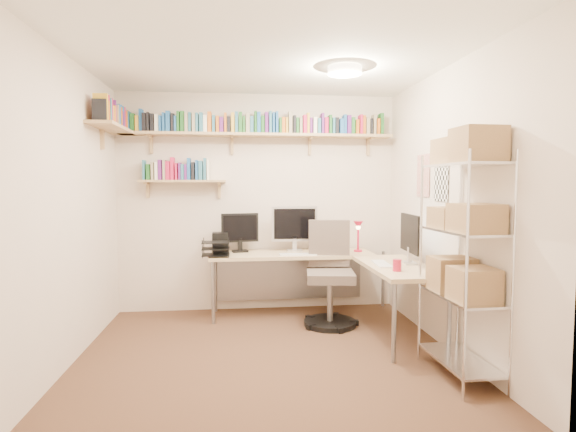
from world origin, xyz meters
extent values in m
plane|color=#3F291B|center=(0.00, 0.00, 0.00)|extent=(3.20, 3.20, 0.00)
cube|color=beige|center=(0.00, 1.50, 1.25)|extent=(3.20, 0.04, 2.50)
cube|color=beige|center=(-1.60, 0.00, 1.25)|extent=(0.04, 3.00, 2.50)
cube|color=beige|center=(1.60, 0.00, 1.25)|extent=(0.04, 3.00, 2.50)
cube|color=beige|center=(0.00, -1.50, 1.25)|extent=(3.20, 0.04, 2.50)
cube|color=white|center=(0.00, 0.00, 2.50)|extent=(3.20, 3.00, 0.04)
cube|color=silver|center=(1.59, 0.55, 1.55)|extent=(0.01, 0.30, 0.42)
cube|color=white|center=(1.59, 0.15, 1.50)|extent=(0.01, 0.28, 0.38)
cylinder|color=#FFEAC6|center=(0.70, 0.20, 2.46)|extent=(0.30, 0.30, 0.06)
cube|color=tan|center=(0.00, 1.38, 2.02)|extent=(3.05, 0.25, 0.03)
cube|color=tan|center=(-1.48, 0.95, 2.02)|extent=(0.25, 1.00, 0.03)
cube|color=tan|center=(-0.85, 1.40, 1.50)|extent=(0.95, 0.20, 0.02)
cube|color=tan|center=(-1.20, 1.44, 1.95)|extent=(0.03, 0.20, 0.20)
cube|color=tan|center=(-0.30, 1.44, 1.95)|extent=(0.03, 0.20, 0.20)
cube|color=tan|center=(0.60, 1.44, 1.95)|extent=(0.03, 0.20, 0.20)
cube|color=tan|center=(1.30, 1.44, 1.95)|extent=(0.03, 0.20, 0.20)
cube|color=#C51A47|center=(-1.47, 1.38, 2.12)|extent=(0.03, 0.12, 0.17)
cube|color=#2C6C85|center=(-1.42, 1.38, 2.14)|extent=(0.04, 0.12, 0.22)
cube|color=#206123|center=(-1.37, 1.38, 2.13)|extent=(0.04, 0.13, 0.19)
cube|color=gold|center=(-1.32, 1.38, 2.12)|extent=(0.03, 0.14, 0.17)
cube|color=#1E599E|center=(-1.28, 1.38, 2.16)|extent=(0.03, 0.12, 0.24)
cube|color=black|center=(-1.25, 1.38, 2.14)|extent=(0.04, 0.15, 0.20)
cube|color=black|center=(-1.21, 1.38, 2.14)|extent=(0.02, 0.14, 0.21)
cube|color=black|center=(-1.16, 1.38, 2.13)|extent=(0.04, 0.13, 0.20)
cube|color=white|center=(-1.12, 1.38, 2.13)|extent=(0.04, 0.12, 0.19)
cube|color=#1E599E|center=(-1.08, 1.38, 2.12)|extent=(0.03, 0.13, 0.18)
cube|color=#1E599E|center=(-1.04, 1.38, 2.14)|extent=(0.03, 0.12, 0.21)
cube|color=#1E599E|center=(-0.99, 1.38, 2.15)|extent=(0.04, 0.13, 0.23)
cube|color=black|center=(-0.95, 1.38, 2.14)|extent=(0.03, 0.13, 0.20)
cube|color=#1E599E|center=(-0.92, 1.38, 2.12)|extent=(0.02, 0.14, 0.18)
cube|color=#206123|center=(-0.89, 1.38, 2.15)|extent=(0.03, 0.12, 0.23)
cube|color=#206123|center=(-0.84, 1.38, 2.15)|extent=(0.04, 0.11, 0.23)
cube|color=gray|center=(-0.80, 1.38, 2.14)|extent=(0.03, 0.14, 0.21)
cube|color=#2C6C85|center=(-0.76, 1.38, 2.14)|extent=(0.03, 0.11, 0.22)
cube|color=gray|center=(-0.72, 1.38, 2.14)|extent=(0.03, 0.15, 0.21)
cube|color=#2C6C85|center=(-0.68, 1.38, 2.14)|extent=(0.03, 0.13, 0.21)
cube|color=#2C6C85|center=(-0.64, 1.38, 2.14)|extent=(0.04, 0.14, 0.22)
cube|color=white|center=(-0.59, 1.38, 2.13)|extent=(0.04, 0.13, 0.19)
cube|color=#C45F17|center=(-0.55, 1.38, 2.15)|extent=(0.04, 0.13, 0.23)
cube|color=#2C6C85|center=(-0.50, 1.38, 2.13)|extent=(0.03, 0.13, 0.19)
cube|color=#C45F17|center=(-0.46, 1.38, 2.13)|extent=(0.03, 0.15, 0.18)
cube|color=#5E1E72|center=(-0.42, 1.38, 2.12)|extent=(0.04, 0.11, 0.17)
cube|color=#C45F17|center=(-0.37, 1.38, 2.15)|extent=(0.03, 0.12, 0.22)
cube|color=black|center=(-0.33, 1.38, 2.12)|extent=(0.04, 0.13, 0.18)
cube|color=gold|center=(-0.29, 1.38, 2.15)|extent=(0.04, 0.12, 0.22)
cube|color=#2C6C85|center=(-0.25, 1.38, 2.15)|extent=(0.03, 0.12, 0.23)
cube|color=#206123|center=(-0.20, 1.38, 2.15)|extent=(0.04, 0.15, 0.23)
cube|color=#206123|center=(-0.17, 1.38, 2.13)|extent=(0.03, 0.12, 0.18)
cube|color=gray|center=(-0.12, 1.38, 2.15)|extent=(0.04, 0.13, 0.23)
cube|color=#2C6C85|center=(-0.08, 1.38, 2.13)|extent=(0.04, 0.14, 0.19)
cube|color=#206123|center=(-0.04, 1.38, 2.16)|extent=(0.03, 0.11, 0.25)
cube|color=#1E599E|center=(0.00, 1.38, 2.15)|extent=(0.04, 0.14, 0.23)
cube|color=#206123|center=(0.04, 1.38, 2.13)|extent=(0.04, 0.13, 0.19)
cube|color=#5E1E72|center=(0.09, 1.38, 2.15)|extent=(0.04, 0.14, 0.24)
cube|color=#2C6C85|center=(0.13, 1.38, 2.16)|extent=(0.03, 0.13, 0.25)
cube|color=#1E599E|center=(0.17, 1.38, 2.15)|extent=(0.02, 0.12, 0.24)
cube|color=#1E599E|center=(0.20, 1.38, 2.16)|extent=(0.03, 0.14, 0.24)
cube|color=#206123|center=(0.24, 1.38, 2.12)|extent=(0.02, 0.13, 0.18)
cube|color=#C45F17|center=(0.28, 1.38, 2.13)|extent=(0.04, 0.13, 0.18)
cube|color=gold|center=(0.32, 1.38, 2.13)|extent=(0.02, 0.11, 0.18)
cube|color=gray|center=(0.36, 1.38, 2.16)|extent=(0.04, 0.13, 0.25)
cube|color=black|center=(0.40, 1.38, 2.14)|extent=(0.03, 0.12, 0.20)
cube|color=#206123|center=(0.44, 1.38, 2.13)|extent=(0.03, 0.12, 0.18)
cube|color=gray|center=(0.48, 1.38, 2.13)|extent=(0.03, 0.12, 0.18)
cube|color=#C51A47|center=(0.52, 1.38, 2.14)|extent=(0.04, 0.14, 0.21)
cube|color=gold|center=(0.56, 1.38, 2.15)|extent=(0.03, 0.12, 0.24)
cube|color=#5E1E72|center=(0.59, 1.38, 2.13)|extent=(0.02, 0.14, 0.18)
cube|color=white|center=(0.64, 1.38, 2.13)|extent=(0.04, 0.14, 0.19)
cube|color=#2C6C85|center=(0.69, 1.38, 2.12)|extent=(0.03, 0.13, 0.18)
cube|color=#5E1E72|center=(0.73, 1.38, 2.15)|extent=(0.03, 0.14, 0.24)
cube|color=#C51A47|center=(0.77, 1.38, 2.13)|extent=(0.04, 0.12, 0.19)
cube|color=#206123|center=(0.81, 1.38, 2.14)|extent=(0.03, 0.14, 0.22)
cube|color=#2C6C85|center=(0.85, 1.38, 2.13)|extent=(0.03, 0.15, 0.19)
cube|color=black|center=(0.89, 1.38, 2.13)|extent=(0.04, 0.13, 0.19)
cube|color=#1E599E|center=(0.95, 1.38, 2.12)|extent=(0.04, 0.15, 0.18)
cube|color=#1E599E|center=(0.99, 1.38, 2.15)|extent=(0.03, 0.13, 0.22)
cube|color=#5E1E72|center=(1.03, 1.38, 2.14)|extent=(0.04, 0.13, 0.22)
cube|color=#206123|center=(1.08, 1.38, 2.13)|extent=(0.04, 0.12, 0.19)
cube|color=#C45F17|center=(1.13, 1.38, 2.12)|extent=(0.04, 0.12, 0.17)
cube|color=#C51A47|center=(1.18, 1.38, 2.15)|extent=(0.03, 0.12, 0.23)
cube|color=#C45F17|center=(1.21, 1.38, 2.14)|extent=(0.03, 0.12, 0.22)
cube|color=gray|center=(1.26, 1.38, 2.13)|extent=(0.04, 0.12, 0.20)
cube|color=black|center=(1.29, 1.38, 2.13)|extent=(0.03, 0.13, 0.18)
cube|color=gray|center=(1.33, 1.38, 2.15)|extent=(0.03, 0.12, 0.23)
cube|color=#C45F17|center=(1.38, 1.38, 2.13)|extent=(0.03, 0.15, 0.18)
cube|color=#206123|center=(1.42, 1.38, 2.16)|extent=(0.04, 0.13, 0.25)
cube|color=black|center=(-1.48, 0.51, 2.13)|extent=(0.12, 0.02, 0.19)
cube|color=gold|center=(-1.48, 0.55, 2.16)|extent=(0.13, 0.03, 0.25)
cube|color=#C45F17|center=(-1.48, 0.59, 2.13)|extent=(0.14, 0.03, 0.19)
cube|color=#C51A47|center=(-1.48, 0.62, 2.16)|extent=(0.12, 0.04, 0.25)
cube|color=#2C6C85|center=(-1.48, 0.66, 2.15)|extent=(0.13, 0.03, 0.23)
cube|color=#C51A47|center=(-1.48, 0.70, 2.15)|extent=(0.14, 0.02, 0.24)
cube|color=gold|center=(-1.48, 0.74, 2.12)|extent=(0.13, 0.03, 0.17)
cube|color=#C45F17|center=(-1.48, 0.78, 2.12)|extent=(0.13, 0.03, 0.18)
cube|color=#C45F17|center=(-1.48, 0.83, 2.13)|extent=(0.12, 0.04, 0.19)
cube|color=#5E1E72|center=(-1.48, 0.87, 2.16)|extent=(0.11, 0.03, 0.25)
cube|color=#C45F17|center=(-1.48, 0.90, 2.13)|extent=(0.11, 0.02, 0.20)
cube|color=gray|center=(-1.48, 0.93, 2.14)|extent=(0.13, 0.03, 0.22)
cube|color=#1E599E|center=(-1.48, 0.98, 2.15)|extent=(0.14, 0.04, 0.23)
cube|color=#C45F17|center=(-1.48, 1.03, 2.14)|extent=(0.14, 0.04, 0.21)
cube|color=#1E599E|center=(-1.48, 1.08, 2.15)|extent=(0.12, 0.03, 0.24)
cube|color=#5E1E72|center=(-1.48, 1.11, 2.12)|extent=(0.14, 0.03, 0.18)
cube|color=#1E599E|center=(-1.48, 1.15, 2.15)|extent=(0.12, 0.04, 0.24)
cube|color=#C51A47|center=(-1.48, 1.21, 2.15)|extent=(0.13, 0.04, 0.24)
cube|color=#C45F17|center=(-1.48, 1.25, 2.14)|extent=(0.15, 0.04, 0.20)
cube|color=#2C6C85|center=(-1.48, 1.28, 2.15)|extent=(0.12, 0.02, 0.23)
cube|color=#1E599E|center=(-1.48, 1.32, 2.12)|extent=(0.14, 0.02, 0.17)
cube|color=#C45F17|center=(-1.48, 1.36, 2.15)|extent=(0.12, 0.03, 0.23)
cube|color=#2C6C85|center=(-1.27, 1.40, 1.62)|extent=(0.03, 0.12, 0.22)
cube|color=#206123|center=(-1.22, 1.40, 1.60)|extent=(0.04, 0.12, 0.17)
cube|color=gray|center=(-1.17, 1.40, 1.61)|extent=(0.03, 0.15, 0.19)
cube|color=white|center=(-1.13, 1.40, 1.61)|extent=(0.03, 0.14, 0.20)
cube|color=#5E1E72|center=(-1.09, 1.40, 1.62)|extent=(0.04, 0.14, 0.22)
cube|color=gray|center=(-1.05, 1.40, 1.62)|extent=(0.03, 0.15, 0.22)
cube|color=#C51A47|center=(-1.01, 1.40, 1.61)|extent=(0.04, 0.15, 0.20)
cube|color=#C51A47|center=(-0.96, 1.40, 1.64)|extent=(0.04, 0.14, 0.25)
cube|color=#C51A47|center=(-0.92, 1.40, 1.61)|extent=(0.03, 0.13, 0.19)
cube|color=#5E1E72|center=(-0.88, 1.40, 1.61)|extent=(0.02, 0.15, 0.19)
cube|color=#2C6C85|center=(-0.85, 1.40, 1.60)|extent=(0.03, 0.13, 0.17)
cube|color=#5E1E72|center=(-0.82, 1.40, 1.60)|extent=(0.03, 0.13, 0.17)
cube|color=#1E599E|center=(-0.78, 1.40, 1.63)|extent=(0.03, 0.11, 0.24)
cube|color=black|center=(-0.73, 1.40, 1.61)|extent=(0.03, 0.13, 0.20)
cube|color=#1E599E|center=(-0.69, 1.40, 1.62)|extent=(0.03, 0.14, 0.22)
cube|color=#2C6C85|center=(-0.65, 1.40, 1.62)|extent=(0.04, 0.12, 0.21)
cube|color=#2C6C85|center=(-0.60, 1.40, 1.63)|extent=(0.03, 0.12, 0.24)
cube|color=white|center=(-0.57, 1.40, 1.62)|extent=(0.02, 0.13, 0.22)
cube|color=tan|center=(0.35, 1.18, 0.68)|extent=(1.80, 0.57, 0.04)
cube|color=tan|center=(1.25, 0.30, 0.68)|extent=(0.57, 1.23, 0.04)
cylinder|color=gray|center=(-0.50, 0.94, 0.33)|extent=(0.04, 0.04, 0.66)
cylinder|color=gray|center=(-0.50, 1.42, 0.33)|extent=(0.04, 0.04, 0.66)
cylinder|color=gray|center=(1.49, 1.42, 0.33)|extent=(0.04, 0.04, 0.66)
cylinder|color=gray|center=(1.01, -0.27, 0.33)|extent=(0.04, 0.04, 0.66)
cylinder|color=gray|center=(1.49, -0.27, 0.33)|extent=(0.04, 0.04, 0.66)
cube|color=gray|center=(0.35, 1.43, 0.38)|extent=(1.71, 0.02, 0.52)
cube|color=silver|center=(0.40, 1.29, 1.02)|extent=(0.52, 0.03, 0.40)
cube|color=black|center=(0.40, 1.27, 1.02)|extent=(0.47, 0.00, 0.34)
cube|color=black|center=(-0.22, 1.29, 0.98)|extent=(0.42, 0.03, 0.32)
cube|color=black|center=(1.39, 0.34, 1.00)|extent=(0.03, 0.55, 0.36)
cube|color=silver|center=(1.37, 0.34, 1.00)|extent=(0.00, 0.50, 0.31)
cube|color=white|center=(0.40, 1.01, 0.71)|extent=(0.40, 0.12, 0.01)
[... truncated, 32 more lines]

